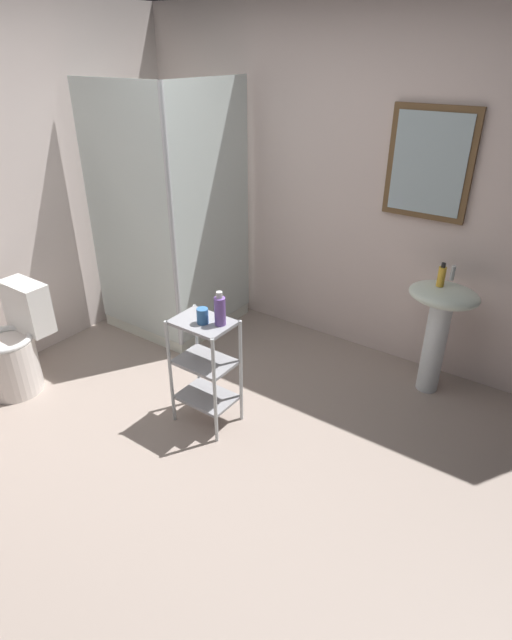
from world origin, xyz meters
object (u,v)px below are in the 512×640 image
Objects in this scene: pedestal_sink at (440,317)px; toilet at (15,349)px; shower_stall at (176,277)px; conditioner_bottle_purple at (220,310)px; hand_soap_bottle at (441,276)px; storage_cart at (205,364)px; rinse_cup at (203,316)px.

toilet is (-2.41, -1.66, -0.26)m from pedestal_sink.
shower_stall is 9.47× the size of conditioner_bottle_purple.
hand_soap_bottle is 0.76× the size of conditioner_bottle_purple.
shower_stall reaches higher than hand_soap_bottle.
hand_soap_bottle is 1.46m from conditioner_bottle_purple.
conditioner_bottle_purple reaches higher than storage_cart.
conditioner_bottle_purple is at bearing 19.38° from toilet.
shower_stall is at bearing 140.61° from rinse_cup.
conditioner_bottle_purple reaches higher than rinse_cup.
hand_soap_bottle is (2.38, 1.64, 0.57)m from toilet.
shower_stall is 1.37m from toilet.
storage_cart is 7.79× the size of rinse_cup.
storage_cart is at bearing 19.75° from toilet.
storage_cart is at bearing -39.26° from shower_stall.
storage_cart is at bearing 133.27° from rinse_cup.
rinse_cup reaches higher than storage_cart.
hand_soap_bottle is (2.07, 0.31, 0.42)m from shower_stall.
toilet is 4.75× the size of hand_soap_bottle.
shower_stall reaches higher than pedestal_sink.
toilet is 3.60× the size of conditioner_bottle_purple.
rinse_cup is at bearing -39.39° from shower_stall.
conditioner_bottle_purple is (-0.96, -1.15, 0.25)m from pedestal_sink.
shower_stall is 12.50× the size of hand_soap_bottle.
storage_cart is 4.63× the size of hand_soap_bottle.
rinse_cup is (-1.05, -1.20, 0.21)m from pedestal_sink.
pedestal_sink is 3.83× the size of conditioner_bottle_purple.
shower_stall is 2.70× the size of storage_cart.
shower_stall is 1.46m from conditioner_bottle_purple.
shower_stall is 21.06× the size of rinse_cup.
pedestal_sink is at bearing 34.59° from toilet.
rinse_cup is (0.02, -0.02, 0.35)m from storage_cart.
conditioner_bottle_purple is at bearing 25.96° from rinse_cup.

